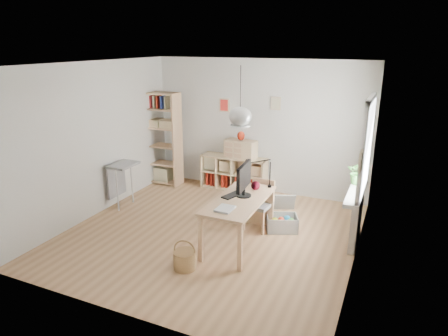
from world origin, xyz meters
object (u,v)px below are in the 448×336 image
at_px(cube_shelf, 233,175).
at_px(drawer_chest, 241,149).
at_px(desk, 239,205).
at_px(storage_chest, 282,219).
at_px(tall_bookshelf, 162,135).
at_px(chair, 260,201).
at_px(monitor, 244,178).

bearing_deg(cube_shelf, drawer_chest, -13.30).
height_order(desk, storage_chest, desk).
xyz_separation_m(cube_shelf, storage_chest, (1.49, -1.45, -0.12)).
bearing_deg(drawer_chest, tall_bookshelf, -165.22).
xyz_separation_m(desk, chair, (0.10, 0.68, -0.18)).
bearing_deg(monitor, drawer_chest, 108.65).
relative_size(desk, cube_shelf, 1.07).
bearing_deg(drawer_chest, storage_chest, -40.19).
height_order(tall_bookshelf, chair, tall_bookshelf).
relative_size(storage_chest, monitor, 1.22).
bearing_deg(desk, tall_bookshelf, 142.99).
distance_m(desk, drawer_chest, 2.36).
xyz_separation_m(tall_bookshelf, storage_chest, (3.05, -1.17, -0.91)).
distance_m(storage_chest, monitor, 1.16).
relative_size(tall_bookshelf, monitor, 3.40).
distance_m(desk, monitor, 0.41).
height_order(storage_chest, drawer_chest, drawer_chest).
bearing_deg(tall_bookshelf, cube_shelf, 10.19).
bearing_deg(storage_chest, tall_bookshelf, 136.26).
bearing_deg(chair, storage_chest, 21.60).
height_order(chair, storage_chest, chair).
bearing_deg(monitor, cube_shelf, 112.19).
bearing_deg(desk, monitor, 83.41).
relative_size(desk, monitor, 2.55).
bearing_deg(tall_bookshelf, monitor, -34.83).
distance_m(desk, chair, 0.71).
relative_size(cube_shelf, monitor, 2.38).
distance_m(cube_shelf, tall_bookshelf, 1.77).
height_order(desk, drawer_chest, drawer_chest).
relative_size(tall_bookshelf, drawer_chest, 3.10).
bearing_deg(chair, cube_shelf, 133.08).
distance_m(tall_bookshelf, chair, 3.03).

